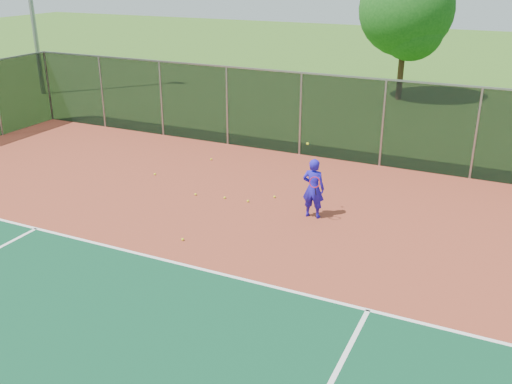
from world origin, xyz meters
TOP-DOWN VIEW (x-y plane):
  - ground at (0.00, 0.00)m, footprint 120.00×120.00m
  - court_apron at (0.00, 2.00)m, footprint 30.00×20.00m
  - fence_back at (0.00, 12.00)m, footprint 30.00×0.06m
  - tennis_player at (-0.63, 6.89)m, footprint 0.63×0.63m
  - practice_ball_0 at (-3.45, 7.00)m, footprint 0.07×0.07m
  - practice_ball_1 at (-5.60, 9.98)m, footprint 0.07×0.07m
  - practice_ball_2 at (-2.71, 7.06)m, footprint 0.07×0.07m
  - practice_ball_4 at (-4.38, 6.85)m, footprint 0.07×0.07m
  - practice_ball_5 at (-2.13, 7.70)m, footprint 0.07×0.07m
  - practice_ball_6 at (-3.10, 4.08)m, footprint 0.07×0.07m
  - practice_ball_7 at (-6.54, 7.81)m, footprint 0.07×0.07m
  - tree_back_left at (-1.61, 22.83)m, footprint 4.67×4.67m

SIDE VIEW (x-z plane):
  - ground at x=0.00m, z-range 0.00..0.00m
  - court_apron at x=0.00m, z-range 0.00..0.02m
  - practice_ball_0 at x=-3.45m, z-range 0.02..0.09m
  - practice_ball_1 at x=-5.60m, z-range 0.02..0.09m
  - practice_ball_2 at x=-2.71m, z-range 0.02..0.09m
  - practice_ball_4 at x=-4.38m, z-range 0.02..0.09m
  - practice_ball_5 at x=-2.13m, z-range 0.02..0.09m
  - practice_ball_6 at x=-3.10m, z-range 0.02..0.09m
  - practice_ball_7 at x=-6.54m, z-range 0.02..0.09m
  - tennis_player at x=-0.63m, z-range -0.18..1.92m
  - fence_back at x=0.00m, z-range 0.05..3.08m
  - tree_back_left at x=-1.61m, z-range 0.87..7.74m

